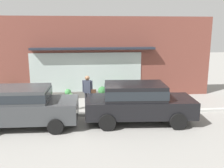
% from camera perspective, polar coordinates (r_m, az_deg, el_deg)
% --- Properties ---
extents(ground_plane, '(60.00, 60.00, 0.00)m').
position_cam_1_polar(ground_plane, '(11.97, -3.57, -6.81)').
color(ground_plane, gray).
extents(curb_strip, '(14.00, 0.24, 0.12)m').
position_cam_1_polar(curb_strip, '(11.76, -3.53, -6.85)').
color(curb_strip, '#B2B2AD').
rests_on(curb_strip, ground_plane).
extents(storefront, '(14.00, 0.81, 4.65)m').
position_cam_1_polar(storefront, '(14.58, -4.29, 5.87)').
color(storefront, brown).
rests_on(storefront, ground_plane).
extents(fire_hydrant, '(0.40, 0.36, 0.87)m').
position_cam_1_polar(fire_hydrant, '(12.47, -9.32, -4.06)').
color(fire_hydrant, '#4C8C47').
rests_on(fire_hydrant, ground_plane).
extents(pedestrian_with_handbag, '(0.68, 0.31, 1.71)m').
position_cam_1_polar(pedestrian_with_handbag, '(12.42, -5.52, -1.30)').
color(pedestrian_with_handbag, '#232328').
rests_on(pedestrian_with_handbag, ground_plane).
extents(parked_car_dark_gray, '(4.23, 2.10, 1.66)m').
position_cam_1_polar(parked_car_dark_gray, '(10.79, -19.52, -4.49)').
color(parked_car_dark_gray, '#383A3D').
rests_on(parked_car_dark_gray, ground_plane).
extents(parked_car_black, '(4.67, 2.27, 1.70)m').
position_cam_1_polar(parked_car_black, '(10.72, 5.90, -3.77)').
color(parked_car_black, black).
rests_on(parked_car_black, ground_plane).
extents(potted_plant_low_front, '(0.39, 0.39, 1.01)m').
position_cam_1_polar(potted_plant_low_front, '(14.71, 10.79, -1.39)').
color(potted_plant_low_front, '#4C4C51').
rests_on(potted_plant_low_front, ground_plane).
extents(potted_plant_near_hydrant, '(0.49, 0.49, 0.74)m').
position_cam_1_polar(potted_plant_near_hydrant, '(14.28, -2.23, -1.87)').
color(potted_plant_near_hydrant, '#4C4C51').
rests_on(potted_plant_near_hydrant, ground_plane).
extents(potted_plant_corner_tall, '(0.36, 0.36, 0.64)m').
position_cam_1_polar(potted_plant_corner_tall, '(14.32, -10.04, -2.25)').
color(potted_plant_corner_tall, '#33473D').
rests_on(potted_plant_corner_tall, ground_plane).
extents(potted_plant_window_right, '(0.61, 0.61, 0.93)m').
position_cam_1_polar(potted_plant_window_right, '(14.18, 2.92, -1.56)').
color(potted_plant_window_right, '#B7B2A3').
rests_on(potted_plant_window_right, ground_plane).
extents(potted_plant_trailing_edge, '(0.60, 0.60, 0.93)m').
position_cam_1_polar(potted_plant_trailing_edge, '(14.83, -22.31, -1.84)').
color(potted_plant_trailing_edge, '#33473D').
rests_on(potted_plant_trailing_edge, ground_plane).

